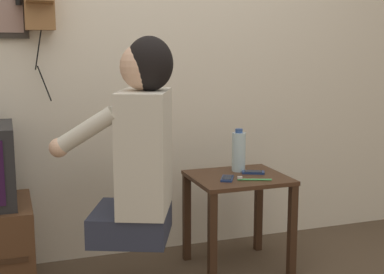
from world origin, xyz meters
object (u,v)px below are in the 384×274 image
(cell_phone_spare, at_px, (253,172))
(cell_phone_held, at_px, (227,178))
(water_bottle, at_px, (239,151))
(toothbrush, at_px, (252,179))
(person, at_px, (140,144))

(cell_phone_spare, bearing_deg, cell_phone_held, 137.83)
(water_bottle, relative_size, toothbrush, 1.41)
(cell_phone_held, height_order, water_bottle, water_bottle)
(person, bearing_deg, water_bottle, -43.33)
(toothbrush, bearing_deg, water_bottle, 15.33)
(cell_phone_held, distance_m, toothbrush, 0.13)
(cell_phone_held, xyz_separation_m, toothbrush, (0.11, -0.06, 0.00))
(toothbrush, bearing_deg, person, 116.40)
(person, relative_size, cell_phone_held, 7.01)
(person, bearing_deg, cell_phone_spare, -50.88)
(cell_phone_spare, bearing_deg, person, 131.46)
(person, bearing_deg, cell_phone_held, -53.41)
(person, distance_m, toothbrush, 0.66)
(person, xyz_separation_m, cell_phone_spare, (0.69, 0.20, -0.24))
(water_bottle, height_order, toothbrush, water_bottle)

